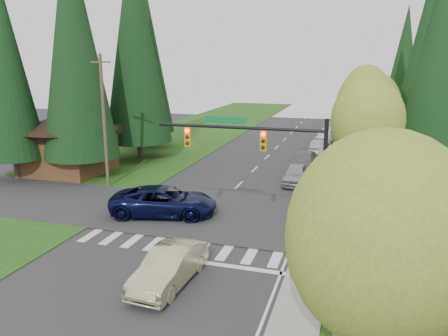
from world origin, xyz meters
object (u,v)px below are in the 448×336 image
at_px(sedan_champagne, 169,267).
at_px(suv_navy, 164,201).
at_px(parked_car_c, 318,148).
at_px(parked_car_d, 326,135).
at_px(parked_car_b, 304,161).
at_px(parked_car_e, 331,127).
at_px(parked_car_a, 296,174).

distance_m(sedan_champagne, suv_navy, 8.89).
xyz_separation_m(parked_car_c, parked_car_d, (0.18, 8.21, 0.12)).
distance_m(suv_navy, parked_car_b, 16.56).
height_order(sedan_champagne, parked_car_e, sedan_champagne).
distance_m(parked_car_a, parked_car_d, 19.99).
xyz_separation_m(parked_car_a, parked_car_c, (0.62, 11.77, -0.08)).
bearing_deg(parked_car_d, parked_car_e, 96.46).
height_order(suv_navy, parked_car_d, suv_navy).
relative_size(parked_car_b, parked_car_d, 1.09).
xyz_separation_m(suv_navy, parked_car_d, (7.67, 29.82, -0.11)).
xyz_separation_m(parked_car_c, parked_car_e, (0.30, 16.34, -0.03)).
relative_size(parked_car_b, parked_car_e, 1.15).
bearing_deg(suv_navy, sedan_champagne, -167.22).
relative_size(suv_navy, parked_car_a, 1.46).
bearing_deg(sedan_champagne, parked_car_a, 83.90).
relative_size(parked_car_a, parked_car_e, 1.00).
height_order(suv_navy, parked_car_a, suv_navy).
xyz_separation_m(parked_car_a, parked_car_d, (0.80, 19.98, 0.04)).
height_order(parked_car_b, parked_car_c, parked_car_b).
xyz_separation_m(suv_navy, parked_car_b, (6.86, 15.07, -0.16)).
xyz_separation_m(parked_car_a, parked_car_b, (0.00, 5.23, -0.02)).
bearing_deg(parked_car_d, sedan_champagne, -88.38).
distance_m(parked_car_b, parked_car_c, 6.57).
xyz_separation_m(sedan_champagne, parked_car_c, (3.57, 29.59, -0.11)).
bearing_deg(parked_car_c, parked_car_e, 90.78).
height_order(suv_navy, parked_car_c, suv_navy).
relative_size(parked_car_c, parked_car_e, 0.93).
bearing_deg(parked_car_c, parked_car_a, -91.17).
bearing_deg(parked_car_b, parked_car_a, -87.77).
height_order(sedan_champagne, parked_car_b, sedan_champagne).
bearing_deg(parked_car_a, sedan_champagne, -100.21).
bearing_deg(parked_car_b, suv_navy, -112.26).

